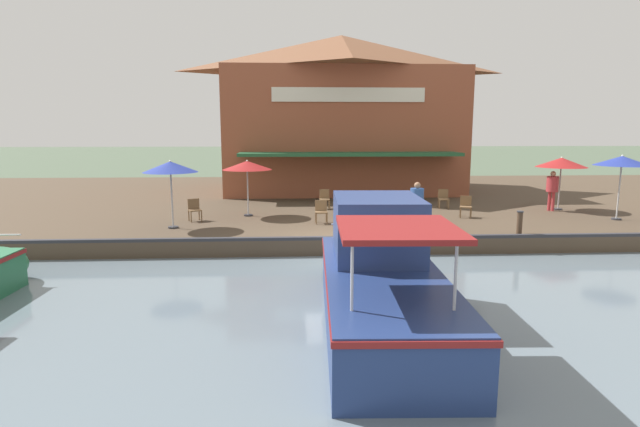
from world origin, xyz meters
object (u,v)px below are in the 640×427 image
(patio_umbrella_by_entrance, at_px, (562,162))
(cafe_chair_facing_river, at_px, (466,205))
(patio_umbrella_near_quay_edge, at_px, (622,161))
(person_at_quay_edge, at_px, (417,200))
(cafe_chair_far_corner_seat, at_px, (342,204))
(waterfront_restaurant, at_px, (341,113))
(cafe_chair_back_row_seat, at_px, (443,198))
(cafe_chair_beside_entrance, at_px, (321,211))
(cafe_chair_mid_patio, at_px, (194,209))
(person_mid_patio, at_px, (552,186))
(patio_umbrella_mid_patio_left, at_px, (170,167))
(tree_behind_restaurant, at_px, (297,106))
(patio_umbrella_far_corner, at_px, (247,166))
(mooring_post, at_px, (520,223))
(tree_upstream_bank, at_px, (361,96))
(cafe_chair_under_first_umbrella, at_px, (325,198))
(motorboat_outer_channel, at_px, (378,274))

(patio_umbrella_by_entrance, distance_m, cafe_chair_facing_river, 5.25)
(patio_umbrella_near_quay_edge, height_order, person_at_quay_edge, patio_umbrella_near_quay_edge)
(cafe_chair_far_corner_seat, bearing_deg, waterfront_restaurant, 175.08)
(cafe_chair_back_row_seat, bearing_deg, cafe_chair_beside_entrance, -59.91)
(cafe_chair_mid_patio, bearing_deg, waterfront_restaurant, 146.85)
(cafe_chair_beside_entrance, relative_size, person_mid_patio, 0.49)
(patio_umbrella_by_entrance, xyz_separation_m, person_mid_patio, (0.25, -0.47, -0.99))
(person_mid_patio, height_order, person_at_quay_edge, person_mid_patio)
(patio_umbrella_mid_patio_left, xyz_separation_m, person_at_quay_edge, (0.64, 8.64, -1.14))
(cafe_chair_facing_river, bearing_deg, tree_behind_restaurant, -151.90)
(patio_umbrella_far_corner, distance_m, mooring_post, 10.42)
(waterfront_restaurant, relative_size, patio_umbrella_by_entrance, 5.75)
(patio_umbrella_mid_patio_left, bearing_deg, tree_upstream_bank, 147.74)
(patio_umbrella_far_corner, distance_m, cafe_chair_mid_patio, 2.72)
(tree_upstream_bank, xyz_separation_m, tree_behind_restaurant, (-0.57, -3.96, -0.54))
(waterfront_restaurant, xyz_separation_m, patio_umbrella_mid_patio_left, (11.52, -7.09, -2.26))
(patio_umbrella_far_corner, height_order, cafe_chair_under_first_umbrella, patio_umbrella_far_corner)
(tree_upstream_bank, bearing_deg, patio_umbrella_near_quay_edge, 33.37)
(cafe_chair_back_row_seat, relative_size, tree_behind_restaurant, 0.11)
(patio_umbrella_far_corner, height_order, motorboat_outer_channel, patio_umbrella_far_corner)
(patio_umbrella_near_quay_edge, relative_size, tree_upstream_bank, 0.32)
(cafe_chair_facing_river, height_order, mooring_post, cafe_chair_facing_river)
(patio_umbrella_far_corner, bearing_deg, tree_upstream_bank, 151.25)
(patio_umbrella_near_quay_edge, xyz_separation_m, cafe_chair_mid_patio, (-0.63, -16.43, -1.82))
(patio_umbrella_mid_patio_left, height_order, cafe_chair_under_first_umbrella, patio_umbrella_mid_patio_left)
(patio_umbrella_mid_patio_left, bearing_deg, mooring_post, 80.62)
(person_at_quay_edge, bearing_deg, tree_upstream_bank, -179.61)
(cafe_chair_mid_patio, bearing_deg, cafe_chair_far_corner_seat, 98.61)
(motorboat_outer_channel, bearing_deg, tree_behind_restaurant, -175.82)
(tree_behind_restaurant, bearing_deg, cafe_chair_under_first_umbrella, 6.40)
(cafe_chair_far_corner_seat, bearing_deg, cafe_chair_facing_river, 82.68)
(waterfront_restaurant, relative_size, mooring_post, 16.00)
(patio_umbrella_by_entrance, relative_size, cafe_chair_under_first_umbrella, 2.73)
(motorboat_outer_channel, height_order, mooring_post, motorboat_outer_channel)
(cafe_chair_far_corner_seat, bearing_deg, cafe_chair_under_first_umbrella, -162.08)
(patio_umbrella_near_quay_edge, distance_m, motorboat_outer_channel, 13.65)
(patio_umbrella_far_corner, bearing_deg, mooring_post, 64.78)
(patio_umbrella_by_entrance, height_order, person_at_quay_edge, patio_umbrella_by_entrance)
(cafe_chair_beside_entrance, distance_m, person_at_quay_edge, 3.60)
(cafe_chair_mid_patio, relative_size, tree_behind_restaurant, 0.11)
(cafe_chair_far_corner_seat, bearing_deg, cafe_chair_beside_entrance, -30.82)
(patio_umbrella_near_quay_edge, distance_m, tree_behind_restaurant, 18.35)
(patio_umbrella_near_quay_edge, distance_m, mooring_post, 6.13)
(patio_umbrella_mid_patio_left, height_order, cafe_chair_beside_entrance, patio_umbrella_mid_patio_left)
(cafe_chair_beside_entrance, bearing_deg, patio_umbrella_far_corner, -120.92)
(patio_umbrella_mid_patio_left, bearing_deg, patio_umbrella_near_quay_edge, 92.70)
(cafe_chair_under_first_umbrella, distance_m, motorboat_outer_channel, 11.53)
(cafe_chair_back_row_seat, xyz_separation_m, cafe_chair_facing_river, (2.32, 0.21, 0.00))
(patio_umbrella_near_quay_edge, xyz_separation_m, cafe_chair_facing_river, (-0.87, -5.71, -1.82))
(tree_upstream_bank, bearing_deg, cafe_chair_beside_entrance, -13.99)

